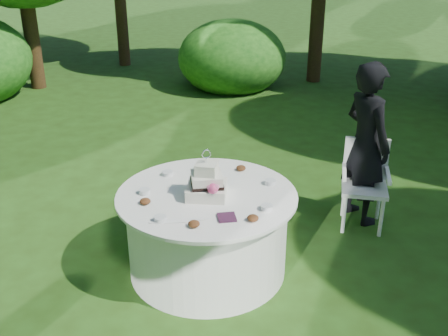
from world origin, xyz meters
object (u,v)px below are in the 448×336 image
(cake, at_px, (207,184))
(chair, at_px, (365,177))
(table, at_px, (207,232))
(napkins, at_px, (227,217))
(guest, at_px, (366,144))

(cake, bearing_deg, chair, 21.16)
(chair, bearing_deg, table, -160.12)
(napkins, xyz_separation_m, cake, (-0.11, 0.41, 0.10))
(napkins, bearing_deg, chair, 33.69)
(guest, distance_m, chair, 0.35)
(table, xyz_separation_m, chair, (1.71, 0.62, 0.13))
(table, relative_size, chair, 1.72)
(napkins, bearing_deg, guest, 35.82)
(napkins, xyz_separation_m, table, (-0.10, 0.45, -0.39))
(guest, relative_size, table, 1.09)
(napkins, xyz_separation_m, chair, (1.60, 1.07, -0.26))
(napkins, relative_size, table, 0.09)
(table, height_order, cake, cake)
(cake, bearing_deg, guest, 23.82)
(table, height_order, chair, chair)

